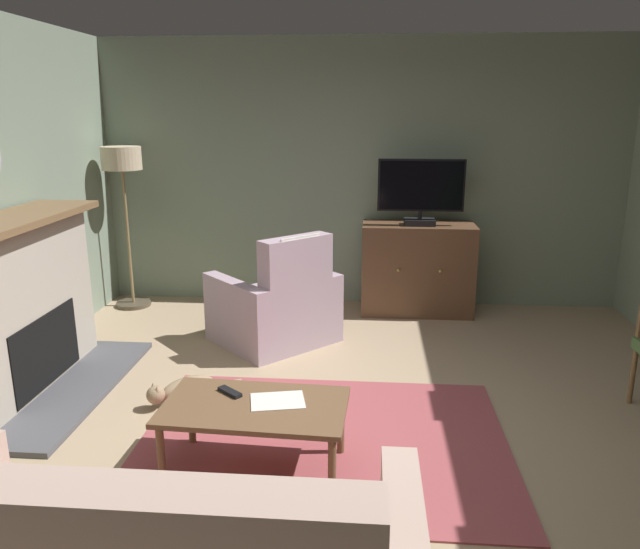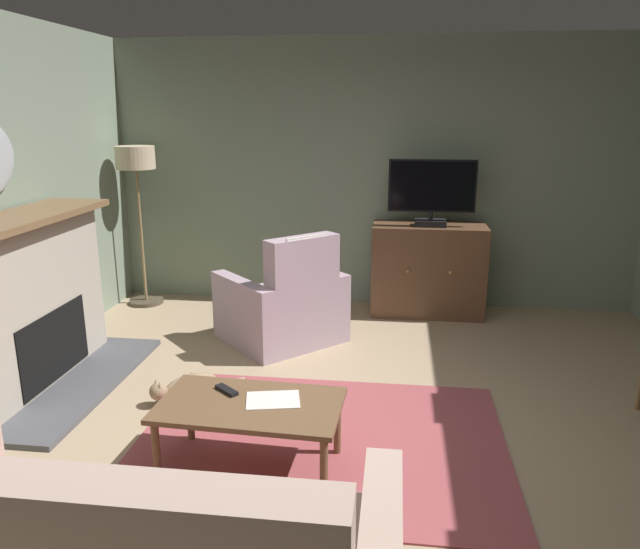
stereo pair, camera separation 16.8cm
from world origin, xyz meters
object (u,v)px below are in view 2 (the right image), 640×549
Objects in this scene: tv_remote at (227,390)px; cat at (187,386)px; folded_newspaper at (273,400)px; armchair_in_far_corner at (284,307)px; tv_cabinet at (428,272)px; television at (432,191)px; floor_lamp at (137,179)px; coffee_table at (250,410)px; fireplace at (28,307)px.

cat is at bearing -14.68° from tv_remote.
folded_newspaper reaches higher than cat.
armchair_in_far_corner is (-0.02, 1.90, -0.11)m from tv_remote.
tv_cabinet is 0.82m from television.
cat is at bearing -112.17° from armchair_in_far_corner.
floor_lamp reaches higher than cat.
tv_remote is at bearing -114.22° from tv_cabinet.
folded_newspaper is at bearing -108.75° from tv_cabinet.
cat is at bearing 123.67° from folded_newspaper.
television is 3.23m from coffee_table.
floor_lamp is at bearing -19.16° from tv_remote.
tv_cabinet is at bearing 90.00° from television.
folded_newspaper is at bearing -154.35° from tv_remote.
coffee_table is at bearing -175.47° from tv_remote.
floor_lamp is (-1.98, 2.86, 0.91)m from folded_newspaper.
armchair_in_far_corner is at bearing -27.95° from floor_lamp.
fireplace reaches higher than tv_cabinet.
folded_newspaper is at bearing -81.20° from armchair_in_far_corner.
tv_remote is 0.30m from folded_newspaper.
tv_remote is at bearing -54.27° from cat.
television is (2.99, 2.01, 0.64)m from fireplace.
fireplace is 1.60× the size of tv_cabinet.
folded_newspaper is 2.00m from armchair_in_far_corner.
television is at bearing 34.50° from armchair_in_far_corner.
fireplace is 1.69× the size of coffee_table.
fireplace is 1.89m from tv_remote.
fireplace is 1.42× the size of armchair_in_far_corner.
tv_cabinet is 1.33× the size of television.
tv_cabinet is at bearing 34.51° from fireplace.
coffee_table is (-1.11, -2.91, -0.88)m from television.
fireplace is 2.19m from folded_newspaper.
tv_cabinet is at bearing 69.39° from coffee_table.
television reaches higher than fireplace.
fireplace reaches higher than coffee_table.
fireplace is 2.10m from coffee_table.
folded_newspaper is at bearing 19.99° from coffee_table.
television is (-0.00, -0.05, 0.82)m from tv_cabinet.
coffee_table is 1.81× the size of cat.
coffee_table is at bearing -110.95° from television.
folded_newspaper is (-0.99, -2.91, -0.01)m from tv_cabinet.
tv_cabinet is at bearing 1.02° from floor_lamp.
tv_remote is 0.57× the size of folded_newspaper.
fireplace is at bearing 176.07° from cat.
tv_remote is 0.14× the size of armchair_in_far_corner.
cat is (-1.78, -2.09, -1.17)m from television.
fireplace reaches higher than tv_remote.
floor_lamp reaches higher than tv_remote.
tv_remote is (-1.28, -2.84, -0.00)m from tv_cabinet.
armchair_in_far_corner is 1.31m from cat.
tv_remote is at bearing -58.75° from floor_lamp.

